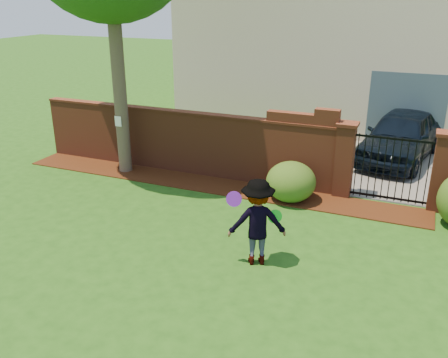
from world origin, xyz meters
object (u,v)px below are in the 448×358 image
at_px(car, 398,138).
at_px(frisbee_green, 275,216).
at_px(man, 257,223).
at_px(frisbee_purple, 234,199).

distance_m(car, frisbee_green, 7.25).
relative_size(car, man, 2.61).
distance_m(man, frisbee_green, 0.35).
xyz_separation_m(car, frisbee_green, (-1.66, -7.05, 0.24)).
height_order(car, frisbee_purple, car).
height_order(car, man, man).
xyz_separation_m(man, frisbee_green, (0.30, 0.10, 0.14)).
bearing_deg(man, car, -129.43).
relative_size(car, frisbee_green, 16.79).
distance_m(man, frisbee_purple, 0.65).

